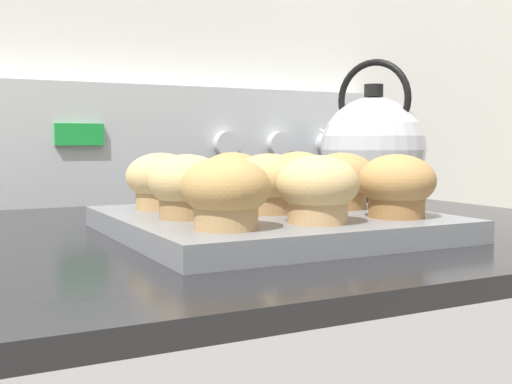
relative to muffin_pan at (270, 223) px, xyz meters
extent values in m
cube|color=silver|center=(0.05, 0.46, 0.31)|extent=(8.00, 0.05, 2.40)
cube|color=black|center=(0.05, 0.08, -0.02)|extent=(0.76, 0.70, 0.02)
cube|color=#B7BABF|center=(0.05, 0.40, 0.08)|extent=(0.75, 0.05, 0.19)
cube|color=green|center=(-0.12, 0.37, 0.10)|extent=(0.07, 0.01, 0.03)
cylinder|color=#B7BABF|center=(0.12, 0.37, 0.08)|extent=(0.04, 0.02, 0.04)
cylinder|color=#B7BABF|center=(0.22, 0.37, 0.08)|extent=(0.04, 0.02, 0.04)
cylinder|color=#B7BABF|center=(0.32, 0.37, 0.08)|extent=(0.04, 0.02, 0.04)
cube|color=slate|center=(0.00, 0.00, 0.00)|extent=(0.32, 0.32, 0.02)
cylinder|color=tan|center=(-0.09, -0.09, 0.02)|extent=(0.06, 0.06, 0.03)
ellipsoid|color=tan|center=(-0.09, -0.09, 0.05)|extent=(0.08, 0.08, 0.05)
cylinder|color=tan|center=(0.00, -0.09, 0.02)|extent=(0.06, 0.06, 0.03)
ellipsoid|color=tan|center=(0.00, -0.09, 0.05)|extent=(0.08, 0.08, 0.05)
cylinder|color=olive|center=(0.09, -0.09, 0.02)|extent=(0.06, 0.06, 0.03)
ellipsoid|color=#B2844C|center=(0.09, -0.09, 0.05)|extent=(0.08, 0.08, 0.05)
cylinder|color=#A37A4C|center=(-0.09, 0.00, 0.02)|extent=(0.06, 0.06, 0.03)
ellipsoid|color=tan|center=(-0.09, 0.00, 0.05)|extent=(0.08, 0.08, 0.05)
cylinder|color=#A37A4C|center=(0.00, 0.00, 0.02)|extent=(0.06, 0.06, 0.03)
ellipsoid|color=tan|center=(0.00, 0.00, 0.05)|extent=(0.08, 0.08, 0.05)
cylinder|color=olive|center=(0.09, 0.00, 0.02)|extent=(0.06, 0.06, 0.03)
ellipsoid|color=#B2844C|center=(0.09, 0.00, 0.05)|extent=(0.08, 0.08, 0.05)
cylinder|color=tan|center=(-0.09, 0.09, 0.02)|extent=(0.06, 0.06, 0.03)
ellipsoid|color=tan|center=(-0.09, 0.09, 0.05)|extent=(0.08, 0.08, 0.05)
cylinder|color=olive|center=(0.00, 0.09, 0.02)|extent=(0.06, 0.06, 0.03)
ellipsoid|color=#B2844C|center=(0.00, 0.09, 0.05)|extent=(0.08, 0.08, 0.05)
cylinder|color=#A37A4C|center=(0.09, 0.09, 0.02)|extent=(0.06, 0.06, 0.03)
ellipsoid|color=tan|center=(0.09, 0.09, 0.05)|extent=(0.08, 0.08, 0.05)
sphere|color=silver|center=(0.32, 0.24, 0.07)|extent=(0.17, 0.17, 0.17)
cylinder|color=black|center=(0.32, 0.24, 0.17)|extent=(0.03, 0.03, 0.02)
cone|color=silver|center=(0.29, 0.31, 0.09)|extent=(0.06, 0.08, 0.06)
torus|color=black|center=(0.32, 0.24, 0.15)|extent=(0.07, 0.12, 0.13)
camera|label=1|loc=(-0.32, -0.59, 0.09)|focal=45.00mm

